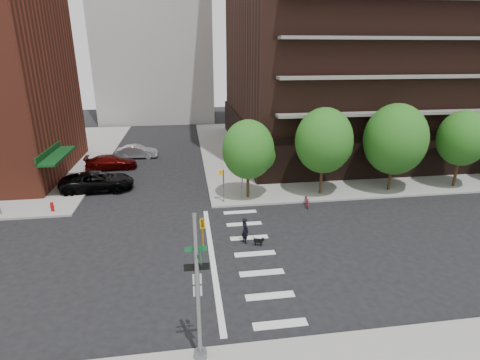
# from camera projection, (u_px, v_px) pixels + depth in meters

# --- Properties ---
(ground) EXTENTS (120.00, 120.00, 0.00)m
(ground) POSITION_uv_depth(u_px,v_px,m) (203.00, 258.00, 21.39)
(ground) COLOR black
(ground) RESTS_ON ground
(sidewalk_ne) EXTENTS (39.00, 33.00, 0.15)m
(sidewalk_ne) POSITION_uv_depth(u_px,v_px,m) (360.00, 146.00, 46.13)
(sidewalk_ne) COLOR gray
(sidewalk_ne) RESTS_ON ground
(crosswalk) EXTENTS (3.85, 13.00, 0.01)m
(crosswalk) POSITION_uv_depth(u_px,v_px,m) (241.00, 255.00, 21.69)
(crosswalk) COLOR silver
(crosswalk) RESTS_ON ground
(tree_a) EXTENTS (4.00, 4.00, 5.90)m
(tree_a) POSITION_uv_depth(u_px,v_px,m) (248.00, 150.00, 28.55)
(tree_a) COLOR #301E11
(tree_a) RESTS_ON sidewalk_ne
(tree_b) EXTENTS (4.50, 4.50, 6.65)m
(tree_b) POSITION_uv_depth(u_px,v_px,m) (324.00, 141.00, 29.21)
(tree_b) COLOR #301E11
(tree_b) RESTS_ON sidewalk_ne
(tree_c) EXTENTS (5.00, 5.00, 6.80)m
(tree_c) POSITION_uv_depth(u_px,v_px,m) (395.00, 139.00, 30.06)
(tree_c) COLOR #301E11
(tree_c) RESTS_ON sidewalk_ne
(tree_d) EXTENTS (4.00, 4.00, 6.20)m
(tree_d) POSITION_uv_depth(u_px,v_px,m) (463.00, 138.00, 30.92)
(tree_d) COLOR #301E11
(tree_d) RESTS_ON sidewalk_ne
(traffic_signal) EXTENTS (0.90, 0.75, 6.00)m
(traffic_signal) POSITION_uv_depth(u_px,v_px,m) (199.00, 301.00, 13.43)
(traffic_signal) COLOR slate
(traffic_signal) RESTS_ON sidewalk_s
(pedestrian_signal) EXTENTS (2.18, 0.67, 2.60)m
(pedestrian_signal) POSITION_uv_depth(u_px,v_px,m) (227.00, 180.00, 28.50)
(pedestrian_signal) COLOR slate
(pedestrian_signal) RESTS_ON sidewalk_ne
(fire_hydrant) EXTENTS (0.24, 0.24, 0.73)m
(fire_hydrant) POSITION_uv_depth(u_px,v_px,m) (52.00, 206.00, 27.05)
(fire_hydrant) COLOR #A50C0C
(fire_hydrant) RESTS_ON sidewalk_nw
(parked_car_black) EXTENTS (2.99, 6.01, 1.64)m
(parked_car_black) POSITION_uv_depth(u_px,v_px,m) (97.00, 181.00, 31.37)
(parked_car_black) COLOR black
(parked_car_black) RESTS_ON ground
(parked_car_maroon) EXTENTS (2.31, 5.04, 1.43)m
(parked_car_maroon) POSITION_uv_depth(u_px,v_px,m) (111.00, 162.00, 37.11)
(parked_car_maroon) COLOR #410504
(parked_car_maroon) RESTS_ON ground
(parked_car_silver) EXTENTS (1.60, 4.39, 1.44)m
(parked_car_silver) POSITION_uv_depth(u_px,v_px,m) (137.00, 152.00, 41.00)
(parked_car_silver) COLOR silver
(parked_car_silver) RESTS_ON ground
(scooter) EXTENTS (0.84, 1.71, 0.86)m
(scooter) POSITION_uv_depth(u_px,v_px,m) (307.00, 200.00, 28.45)
(scooter) COLOR maroon
(scooter) RESTS_ON ground
(dog_walker) EXTENTS (0.71, 0.59, 1.66)m
(dog_walker) POSITION_uv_depth(u_px,v_px,m) (245.00, 230.00, 22.84)
(dog_walker) COLOR black
(dog_walker) RESTS_ON ground
(dog) EXTENTS (0.63, 0.37, 0.53)m
(dog) POSITION_uv_depth(u_px,v_px,m) (259.00, 241.00, 22.62)
(dog) COLOR black
(dog) RESTS_ON ground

